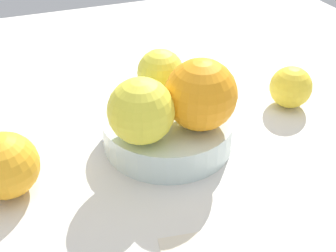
# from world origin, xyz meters

# --- Properties ---
(ground_plane) EXTENTS (1.10, 1.10, 0.02)m
(ground_plane) POSITION_xyz_m (0.00, 0.00, -0.01)
(ground_plane) COLOR silver
(fruit_bowl) EXTENTS (0.17, 0.17, 0.04)m
(fruit_bowl) POSITION_xyz_m (0.00, 0.00, 0.02)
(fruit_bowl) COLOR silver
(fruit_bowl) RESTS_ON ground_plane
(orange_in_bowl_0) EXTENTS (0.09, 0.09, 0.09)m
(orange_in_bowl_0) POSITION_xyz_m (-0.03, -0.03, 0.08)
(orange_in_bowl_0) COLOR orange
(orange_in_bowl_0) RESTS_ON fruit_bowl
(orange_in_bowl_1) EXTENTS (0.08, 0.08, 0.08)m
(orange_in_bowl_1) POSITION_xyz_m (-0.03, 0.05, 0.08)
(orange_in_bowl_1) COLOR yellow
(orange_in_bowl_1) RESTS_ON fruit_bowl
(orange_in_bowl_2) EXTENTS (0.06, 0.06, 0.06)m
(orange_in_bowl_2) POSITION_xyz_m (0.06, -0.01, 0.07)
(orange_in_bowl_2) COLOR yellow
(orange_in_bowl_2) RESTS_ON fruit_bowl
(orange_loose_0) EXTENTS (0.06, 0.06, 0.06)m
(orange_loose_0) POSITION_xyz_m (0.02, -0.20, 0.03)
(orange_loose_0) COLOR yellow
(orange_loose_0) RESTS_ON ground_plane
(orange_loose_1) EXTENTS (0.08, 0.08, 0.08)m
(orange_loose_1) POSITION_xyz_m (-0.02, 0.20, 0.04)
(orange_loose_1) COLOR #F9A823
(orange_loose_1) RESTS_ON ground_plane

